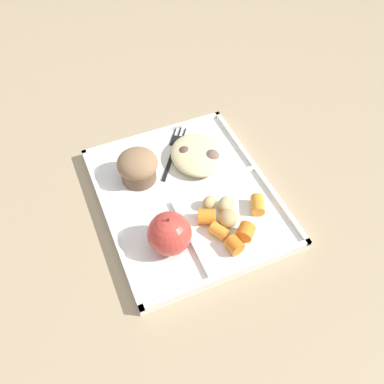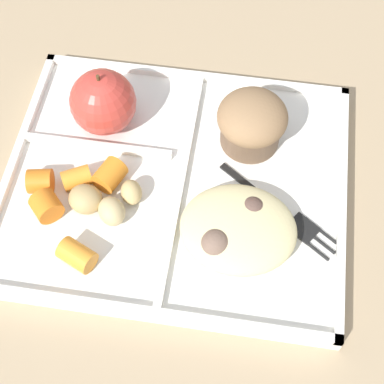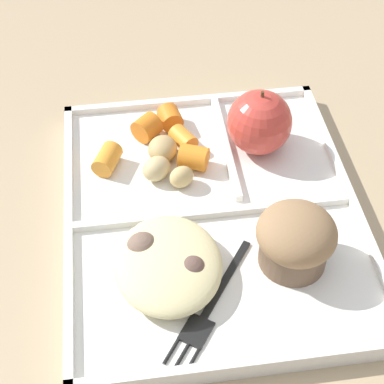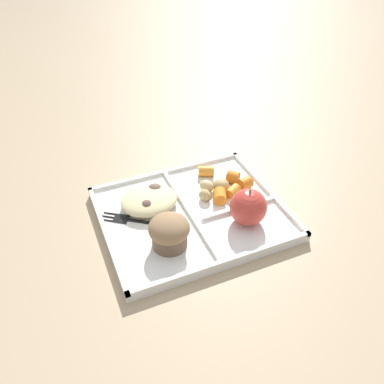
# 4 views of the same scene
# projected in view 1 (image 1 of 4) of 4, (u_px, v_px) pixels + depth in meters

# --- Properties ---
(ground) EXTENTS (6.00, 6.00, 0.00)m
(ground) POSITION_uv_depth(u_px,v_px,m) (187.00, 200.00, 0.76)
(ground) COLOR tan
(lunch_tray) EXTENTS (0.36, 0.30, 0.02)m
(lunch_tray) POSITION_uv_depth(u_px,v_px,m) (186.00, 197.00, 0.75)
(lunch_tray) COLOR white
(lunch_tray) RESTS_ON ground
(green_apple) EXTENTS (0.07, 0.07, 0.08)m
(green_apple) POSITION_uv_depth(u_px,v_px,m) (169.00, 233.00, 0.65)
(green_apple) COLOR #C63D33
(green_apple) RESTS_ON lunch_tray
(bran_muffin) EXTENTS (0.07, 0.07, 0.06)m
(bran_muffin) POSITION_uv_depth(u_px,v_px,m) (138.00, 167.00, 0.75)
(bran_muffin) COLOR brown
(bran_muffin) RESTS_ON lunch_tray
(carrot_slice_diagonal) EXTENTS (0.04, 0.04, 0.03)m
(carrot_slice_diagonal) POSITION_uv_depth(u_px,v_px,m) (246.00, 232.00, 0.68)
(carrot_slice_diagonal) COLOR orange
(carrot_slice_diagonal) RESTS_ON lunch_tray
(carrot_slice_large) EXTENTS (0.04, 0.04, 0.02)m
(carrot_slice_large) POSITION_uv_depth(u_px,v_px,m) (258.00, 205.00, 0.72)
(carrot_slice_large) COLOR orange
(carrot_slice_large) RESTS_ON lunch_tray
(carrot_slice_near_corner) EXTENTS (0.04, 0.04, 0.03)m
(carrot_slice_near_corner) POSITION_uv_depth(u_px,v_px,m) (207.00, 216.00, 0.70)
(carrot_slice_near_corner) COLOR orange
(carrot_slice_near_corner) RESTS_ON lunch_tray
(carrot_slice_back) EXTENTS (0.03, 0.03, 0.03)m
(carrot_slice_back) POSITION_uv_depth(u_px,v_px,m) (234.00, 245.00, 0.67)
(carrot_slice_back) COLOR orange
(carrot_slice_back) RESTS_ON lunch_tray
(carrot_slice_edge) EXTENTS (0.04, 0.03, 0.02)m
(carrot_slice_edge) POSITION_uv_depth(u_px,v_px,m) (219.00, 231.00, 0.69)
(carrot_slice_edge) COLOR orange
(carrot_slice_edge) RESTS_ON lunch_tray
(potato_chunk_small) EXTENTS (0.04, 0.04, 0.03)m
(potato_chunk_small) POSITION_uv_depth(u_px,v_px,m) (228.00, 218.00, 0.70)
(potato_chunk_small) COLOR tan
(potato_chunk_small) RESTS_ON lunch_tray
(potato_chunk_large) EXTENTS (0.03, 0.03, 0.02)m
(potato_chunk_large) POSITION_uv_depth(u_px,v_px,m) (209.00, 203.00, 0.72)
(potato_chunk_large) COLOR tan
(potato_chunk_large) RESTS_ON lunch_tray
(potato_chunk_corner) EXTENTS (0.04, 0.04, 0.03)m
(potato_chunk_corner) POSITION_uv_depth(u_px,v_px,m) (225.00, 204.00, 0.72)
(potato_chunk_corner) COLOR tan
(potato_chunk_corner) RESTS_ON lunch_tray
(egg_noodle_pile) EXTENTS (0.12, 0.10, 0.03)m
(egg_noodle_pile) POSITION_uv_depth(u_px,v_px,m) (197.00, 155.00, 0.79)
(egg_noodle_pile) COLOR beige
(egg_noodle_pile) RESTS_ON lunch_tray
(meatball_back) EXTENTS (0.03, 0.03, 0.03)m
(meatball_back) POSITION_uv_depth(u_px,v_px,m) (185.00, 154.00, 0.79)
(meatball_back) COLOR brown
(meatball_back) RESTS_ON lunch_tray
(meatball_center) EXTENTS (0.03, 0.03, 0.03)m
(meatball_center) POSITION_uv_depth(u_px,v_px,m) (212.00, 158.00, 0.78)
(meatball_center) COLOR #755B4C
(meatball_center) RESTS_ON lunch_tray
(meatball_side) EXTENTS (0.03, 0.03, 0.03)m
(meatball_side) POSITION_uv_depth(u_px,v_px,m) (195.00, 150.00, 0.80)
(meatball_side) COLOR brown
(meatball_side) RESTS_ON lunch_tray
(plastic_fork) EXTENTS (0.13, 0.10, 0.00)m
(plastic_fork) POSITION_uv_depth(u_px,v_px,m) (174.00, 148.00, 0.82)
(plastic_fork) COLOR black
(plastic_fork) RESTS_ON lunch_tray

